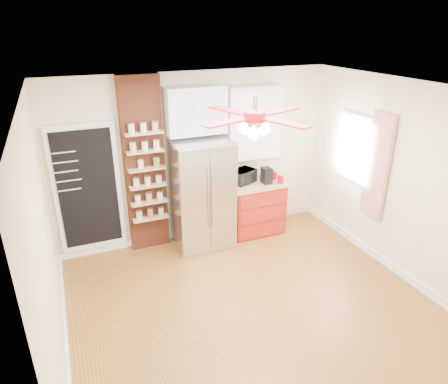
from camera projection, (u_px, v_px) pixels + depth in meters
name	position (u px, v px, depth m)	size (l,w,h in m)	color
floor	(249.00, 301.00, 5.22)	(4.50, 4.50, 0.00)	#8D5D24
ceiling	(256.00, 90.00, 4.15)	(4.50, 4.50, 0.00)	white
wall_back	(196.00, 158.00, 6.38)	(4.50, 0.02, 2.70)	#F0E7C1
wall_front	(371.00, 313.00, 2.99)	(4.50, 0.02, 2.70)	#F0E7C1
wall_left	(45.00, 246.00, 3.88)	(0.02, 4.00, 2.70)	#F0E7C1
wall_right	(398.00, 180.00, 5.49)	(0.02, 4.00, 2.70)	#F0E7C1
chalkboard	(88.00, 189.00, 5.84)	(0.95, 0.05, 1.95)	white
brick_pillar	(145.00, 166.00, 6.01)	(0.60, 0.16, 2.70)	brown
fridge	(202.00, 194.00, 6.23)	(0.90, 0.70, 1.75)	silver
upper_glass_cabinet	(195.00, 110.00, 5.90)	(0.90, 0.35, 0.70)	white
red_cabinet	(255.00, 207.00, 6.79)	(0.94, 0.64, 0.90)	#9F1F14
upper_shelf_unit	(253.00, 122.00, 6.37)	(0.90, 0.30, 1.15)	white
window	(356.00, 149.00, 6.16)	(0.04, 0.75, 1.05)	white
curtain	(377.00, 166.00, 5.72)	(0.06, 0.40, 1.55)	red
ceiling_fan	(255.00, 117.00, 4.26)	(1.40, 1.40, 0.44)	silver
toaster_oven	(243.00, 176.00, 6.57)	(0.41, 0.28, 0.23)	black
coffee_maker	(266.00, 175.00, 6.55)	(0.14, 0.18, 0.26)	black
canister_left	(281.00, 179.00, 6.57)	(0.10, 0.10, 0.14)	#A7091F
canister_right	(274.00, 175.00, 6.75)	(0.09, 0.09, 0.13)	red
pantry_jar_oats	(141.00, 164.00, 5.85)	(0.08, 0.08, 0.13)	beige
pantry_jar_beans	(157.00, 162.00, 5.90)	(0.09, 0.09, 0.14)	olive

